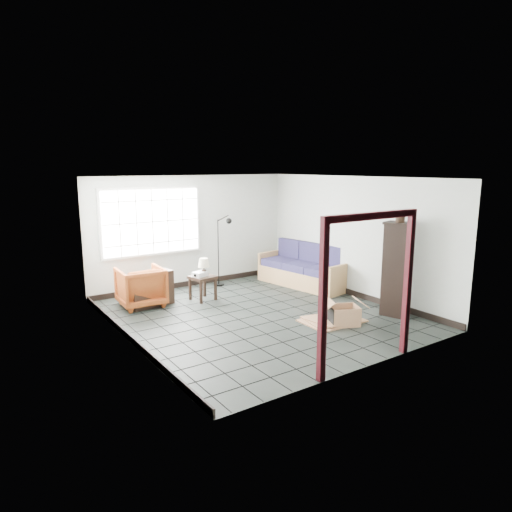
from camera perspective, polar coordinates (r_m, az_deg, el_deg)
ground at (r=8.81m, az=0.29°, el=-7.40°), size 5.50×5.50×0.00m
room_shell at (r=8.45m, az=0.19°, el=3.51°), size 5.02×5.52×2.61m
window_panel at (r=10.35m, az=-12.89°, el=4.21°), size 2.32×0.08×1.52m
doorway_trim at (r=6.47m, az=13.99°, el=-1.91°), size 1.80×0.08×2.20m
futon_sofa at (r=10.96m, az=6.19°, el=-1.76°), size 1.19×2.37×1.00m
armchair at (r=9.55m, az=-14.21°, el=-3.51°), size 0.90×0.85×0.89m
side_table at (r=9.73m, az=-6.69°, el=-3.03°), size 0.55×0.55×0.53m
table_lamp at (r=9.67m, az=-6.54°, el=-0.95°), size 0.28×0.28×0.38m
projector at (r=9.65m, az=-7.00°, el=-2.26°), size 0.34×0.30×0.10m
floor_lamp at (r=10.81m, az=-4.08°, el=0.99°), size 0.45×0.39×1.68m
console_shelf at (r=9.53m, az=-13.03°, el=-4.05°), size 0.95×0.48×0.70m
tall_shelf at (r=8.97m, az=17.13°, el=-1.52°), size 0.50×0.58×1.79m
pot at (r=8.75m, az=17.58°, el=4.42°), size 0.22×0.22×0.12m
open_box at (r=8.42m, az=10.89°, el=-7.28°), size 0.92×0.71×0.47m
cardboard_pile at (r=8.59m, az=9.61°, el=-7.77°), size 1.11×0.89×0.16m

